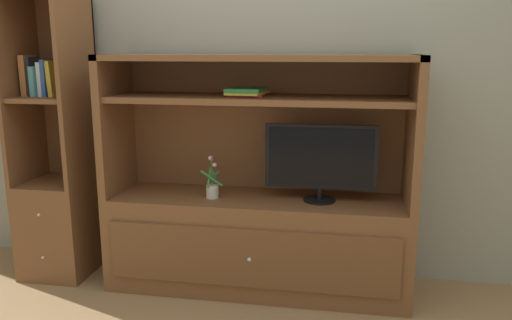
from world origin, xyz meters
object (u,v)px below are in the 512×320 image
media_console (258,217)px  tv_monitor (321,160)px  upright_book_row (41,78)px  potted_plant (212,188)px  bookshelf_tall (58,185)px  magazine_stack (247,92)px

media_console → tv_monitor: media_console is taller
tv_monitor → upright_book_row: upright_book_row is taller
potted_plant → bookshelf_tall: bearing=176.2°
potted_plant → upright_book_row: upright_book_row is taller
bookshelf_tall → magazine_stack: bearing=-0.6°
magazine_stack → upright_book_row: (-1.35, 0.00, 0.07)m
media_console → bookshelf_tall: (-1.37, 0.00, 0.14)m
tv_monitor → bookshelf_tall: bookshelf_tall is taller
potted_plant → magazine_stack: bearing=15.3°
magazine_stack → bookshelf_tall: (-1.30, 0.01, -0.64)m
tv_monitor → media_console: bearing=177.4°
bookshelf_tall → potted_plant: bearing=-3.8°
bookshelf_tall → upright_book_row: bearing=-168.7°
media_console → upright_book_row: (-1.42, -0.01, 0.86)m
tv_monitor → magazine_stack: (-0.45, 0.01, 0.40)m
potted_plant → magazine_stack: size_ratio=0.86×
potted_plant → bookshelf_tall: size_ratio=0.14×
media_console → magazine_stack: size_ratio=6.12×
tv_monitor → potted_plant: size_ratio=2.52×
upright_book_row → magazine_stack: bearing=-0.2°
tv_monitor → potted_plant: bearing=-175.6°
potted_plant → bookshelf_tall: 1.10m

